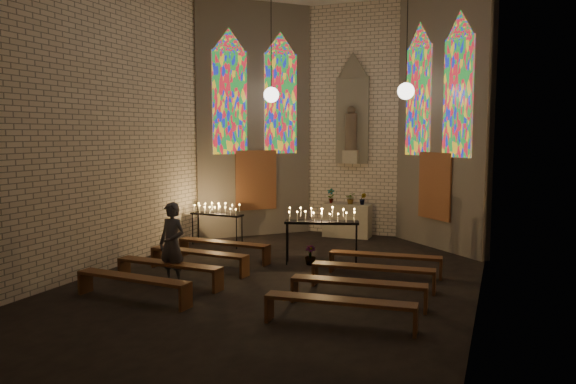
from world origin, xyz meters
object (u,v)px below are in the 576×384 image
at_px(altar, 347,220).
at_px(votive_stand_left, 217,211).
at_px(votive_stand_right, 322,218).
at_px(visitor, 172,244).
at_px(aisle_flower_pot, 310,255).

relative_size(altar, votive_stand_left, 0.90).
bearing_deg(votive_stand_left, altar, 46.50).
relative_size(votive_stand_right, visitor, 1.06).
relative_size(altar, visitor, 0.82).
height_order(altar, visitor, visitor).
height_order(votive_stand_left, visitor, visitor).
relative_size(votive_stand_left, votive_stand_right, 0.87).
height_order(votive_stand_left, votive_stand_right, votive_stand_right).
relative_size(aisle_flower_pot, votive_stand_right, 0.25).
height_order(aisle_flower_pot, votive_stand_right, votive_stand_right).
distance_m(votive_stand_left, votive_stand_right, 3.53).
xyz_separation_m(votive_stand_right, visitor, (-2.30, -2.85, -0.25)).
xyz_separation_m(altar, votive_stand_left, (-3.00, -2.64, 0.47)).
height_order(altar, votive_stand_right, votive_stand_right).
xyz_separation_m(altar, aisle_flower_pot, (0.14, -3.84, -0.27)).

